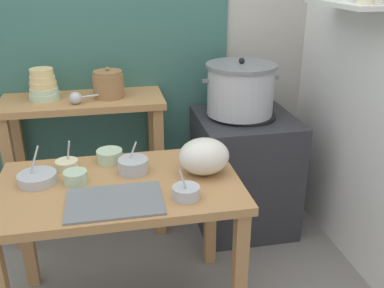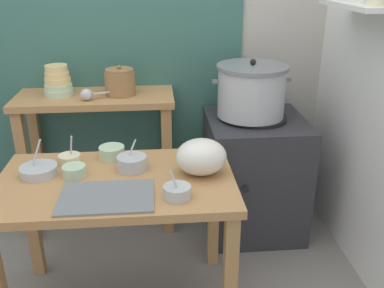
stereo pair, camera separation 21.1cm
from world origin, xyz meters
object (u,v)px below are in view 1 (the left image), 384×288
object	(u,v)px
back_shelf_table	(86,133)
clay_pot	(108,84)
prep_bowl_2	(75,177)
prep_bowl_5	(37,178)
plastic_bag	(204,156)
prep_bowl_1	(133,165)
steamer_pot	(241,89)
stove_block	(244,171)
prep_bowl_0	(67,164)
serving_tray	(115,201)
bowl_stack_enamel	(43,86)
ladle	(77,98)
prep_bowl_4	(110,156)
prep_table	(121,204)
prep_bowl_3	(186,192)

from	to	relation	value
back_shelf_table	clay_pot	xyz separation A→B (m)	(0.16, 0.00, 0.30)
prep_bowl_2	prep_bowl_5	size ratio (longest dim) A/B	0.62
plastic_bag	prep_bowl_1	size ratio (longest dim) A/B	1.68
clay_pot	prep_bowl_1	distance (m)	0.72
steamer_pot	stove_block	bearing A→B (deg)	-26.62
plastic_bag	prep_bowl_0	distance (m)	0.67
serving_tray	bowl_stack_enamel	bearing A→B (deg)	110.43
bowl_stack_enamel	ladle	distance (m)	0.24
plastic_bag	prep_bowl_4	distance (m)	0.49
prep_table	bowl_stack_enamel	world-z (taller)	bowl_stack_enamel
prep_bowl_5	steamer_pot	bearing A→B (deg)	27.46
steamer_pot	plastic_bag	size ratio (longest dim) A/B	1.98
prep_bowl_1	prep_bowl_4	size ratio (longest dim) A/B	1.11
bowl_stack_enamel	serving_tray	distance (m)	1.07
prep_bowl_3	prep_bowl_5	world-z (taller)	prep_bowl_5
prep_bowl_1	prep_bowl_5	size ratio (longest dim) A/B	0.83
back_shelf_table	serving_tray	size ratio (longest dim) A/B	2.40
steamer_pot	prep_bowl_1	xyz separation A→B (m)	(-0.70, -0.57, -0.18)
prep_table	clay_pot	size ratio (longest dim) A/B	5.99
plastic_bag	prep_bowl_4	bearing A→B (deg)	153.80
stove_block	prep_table	bearing A→B (deg)	-141.48
back_shelf_table	stove_block	world-z (taller)	back_shelf_table
serving_tray	prep_bowl_1	world-z (taller)	prep_bowl_1
ladle	serving_tray	bearing A→B (deg)	-78.78
back_shelf_table	ladle	world-z (taller)	ladle
prep_bowl_1	serving_tray	bearing A→B (deg)	-109.97
serving_tray	prep_bowl_2	bearing A→B (deg)	128.13
steamer_pot	prep_bowl_4	world-z (taller)	steamer_pot
plastic_bag	prep_bowl_5	bearing A→B (deg)	176.11
ladle	prep_bowl_4	distance (m)	0.50
stove_block	prep_bowl_2	xyz separation A→B (m)	(-1.00, -0.60, 0.37)
ladle	prep_bowl_1	size ratio (longest dim) A/B	1.87
prep_bowl_1	prep_bowl_3	size ratio (longest dim) A/B	1.03
clay_pot	prep_bowl_4	world-z (taller)	clay_pot
plastic_bag	bowl_stack_enamel	bearing A→B (deg)	135.39
back_shelf_table	ladle	bearing A→B (deg)	-100.81
back_shelf_table	prep_bowl_0	size ratio (longest dim) A/B	6.43
ladle	prep_bowl_5	distance (m)	0.65
bowl_stack_enamel	prep_bowl_4	distance (m)	0.70
plastic_bag	prep_bowl_5	xyz separation A→B (m)	(-0.76, 0.05, -0.06)
prep_bowl_0	ladle	bearing A→B (deg)	84.29
steamer_pot	prep_bowl_0	size ratio (longest dim) A/B	3.18
prep_table	prep_bowl_2	xyz separation A→B (m)	(-0.19, 0.04, 0.14)
stove_block	prep_bowl_3	distance (m)	1.06
prep_bowl_4	prep_bowl_5	bearing A→B (deg)	-153.76
bowl_stack_enamel	prep_bowl_1	xyz separation A→B (m)	(0.46, -0.70, -0.22)
clay_pot	prep_bowl_3	size ratio (longest dim) A/B	1.32
back_shelf_table	prep_bowl_4	size ratio (longest dim) A/B	7.44
prep_table	prep_bowl_1	world-z (taller)	prep_bowl_1
serving_tray	prep_table	bearing A→B (deg)	81.55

